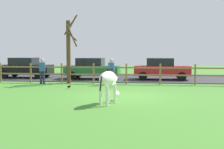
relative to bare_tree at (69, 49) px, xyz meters
The scene contains 11 objects.
ground_plane 6.78m from the bare_tree, 50.73° to the right, with size 60.00×60.00×0.00m, color #3D7528.
parking_asphalt 6.34m from the bare_tree, 46.99° to the left, with size 28.00×7.40×0.05m, color #2D2D33.
paddock_fence 4.04m from the bare_tree, ahead, with size 21.53×0.11×1.32m.
bare_tree is the anchor object (origin of this frame).
zebra 8.08m from the bare_tree, 62.79° to the right, with size 0.79×1.90×1.41m.
crow_on_grass 3.59m from the bare_tree, 74.41° to the right, with size 0.21×0.10×0.20m.
parked_car_red 6.92m from the bare_tree, 26.15° to the left, with size 4.00×1.88×1.56m.
parked_car_black 5.52m from the bare_tree, 145.09° to the left, with size 4.00×1.89×1.56m.
parked_car_green 3.20m from the bare_tree, 70.32° to the left, with size 4.04×1.95×1.56m.
visitor_left_of_tree 3.18m from the bare_tree, ahead, with size 0.36×0.22×1.64m.
visitor_right_of_tree 2.17m from the bare_tree, 155.11° to the right, with size 0.41×0.31×1.64m.
Camera 1 is at (1.23, -13.46, 2.08)m, focal length 46.51 mm.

